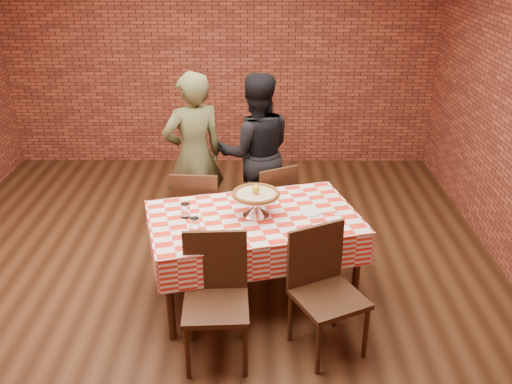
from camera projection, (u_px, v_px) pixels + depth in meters
ground at (204, 284)px, 5.01m from camera, size 6.00×6.00×0.00m
back_wall at (220, 54)px, 7.13m from camera, size 5.50×0.00×5.50m
table at (254, 257)px, 4.72m from camera, size 1.85×1.38×0.75m
tablecloth at (254, 231)px, 4.62m from camera, size 1.90×1.42×0.28m
pizza_stand at (256, 205)px, 4.55m from camera, size 0.49×0.49×0.17m
pizza at (256, 194)px, 4.51m from camera, size 0.48×0.48×0.03m
lemon at (256, 189)px, 4.49m from camera, size 0.08×0.08×0.08m
water_glass_left at (195, 225)px, 4.29m from camera, size 0.09×0.09×0.12m
water_glass_right at (186, 211)px, 4.52m from camera, size 0.09×0.09×0.12m
side_plate at (311, 212)px, 4.61m from camera, size 0.22×0.22×0.01m
sweetener_packet_a at (332, 219)px, 4.50m from camera, size 0.06×0.06×0.00m
sweetener_packet_b at (337, 214)px, 4.58m from camera, size 0.06×0.05×0.00m
condiment_caddy at (253, 191)px, 4.82m from camera, size 0.12×0.10×0.15m
chair_near_left at (216, 304)px, 3.95m from camera, size 0.48×0.48×0.94m
chair_near_right at (329, 296)px, 4.04m from camera, size 0.62×0.62×0.94m
chair_far_left at (199, 211)px, 5.31m from camera, size 0.45×0.45×0.90m
chair_far_right at (269, 204)px, 5.49m from camera, size 0.54×0.54×0.88m
diner_olive at (194, 156)px, 5.54m from camera, size 0.73×0.63×1.69m
diner_black at (256, 153)px, 5.70m from camera, size 0.87×0.72×1.64m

